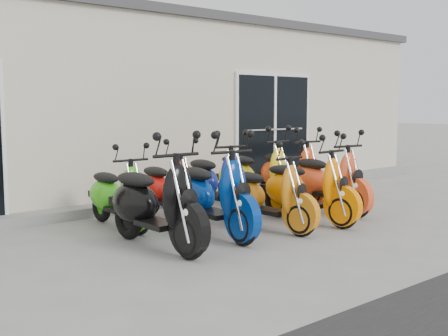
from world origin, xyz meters
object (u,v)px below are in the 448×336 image
at_px(scooter_front_black, 155,189).
at_px(scooter_back_blue, 216,171).
at_px(scooter_front_orange_b, 307,178).
at_px(scooter_front_red, 328,170).
at_px(scooter_front_blue, 212,183).
at_px(scooter_back_red, 167,179).
at_px(scooter_front_orange_a, 266,185).
at_px(scooter_back_green, 118,185).
at_px(scooter_back_yellow, 256,166).
at_px(scooter_back_extra, 291,164).

relative_size(scooter_front_black, scooter_back_blue, 1.06).
relative_size(scooter_front_orange_b, scooter_front_red, 0.98).
relative_size(scooter_front_red, scooter_back_blue, 1.00).
bearing_deg(scooter_front_black, scooter_front_orange_b, -5.19).
height_order(scooter_front_blue, scooter_back_red, scooter_front_blue).
bearing_deg(scooter_front_orange_a, scooter_front_blue, 158.33).
xyz_separation_m(scooter_front_red, scooter_back_green, (-3.11, 1.11, -0.06)).
height_order(scooter_back_blue, scooter_back_yellow, scooter_back_yellow).
height_order(scooter_front_orange_a, scooter_back_red, scooter_front_orange_a).
height_order(scooter_front_orange_b, scooter_back_yellow, scooter_back_yellow).
bearing_deg(scooter_back_extra, scooter_back_red, -175.42).
bearing_deg(scooter_front_blue, scooter_front_red, 6.68).
height_order(scooter_front_black, scooter_back_blue, scooter_front_black).
bearing_deg(scooter_back_extra, scooter_back_green, -175.51).
height_order(scooter_back_green, scooter_back_extra, scooter_back_extra).
height_order(scooter_front_blue, scooter_back_blue, scooter_front_blue).
xyz_separation_m(scooter_front_orange_b, scooter_back_blue, (-0.59, 1.35, 0.01)).
relative_size(scooter_front_blue, scooter_back_extra, 1.05).
relative_size(scooter_front_orange_a, scooter_back_yellow, 0.91).
bearing_deg(scooter_front_orange_b, scooter_front_orange_a, 172.97).
xyz_separation_m(scooter_front_orange_a, scooter_front_orange_b, (0.79, -0.03, 0.03)).
height_order(scooter_front_orange_a, scooter_back_blue, scooter_back_blue).
height_order(scooter_back_green, scooter_back_yellow, scooter_back_yellow).
height_order(scooter_front_blue, scooter_back_extra, scooter_front_blue).
bearing_deg(scooter_back_extra, scooter_front_orange_b, -122.83).
bearing_deg(scooter_back_red, scooter_back_yellow, 1.52).
bearing_deg(scooter_front_orange_b, scooter_back_green, 142.73).
xyz_separation_m(scooter_back_blue, scooter_back_yellow, (0.83, -0.03, 0.02)).
height_order(scooter_front_red, scooter_back_extra, scooter_back_extra).
height_order(scooter_back_blue, scooter_back_extra, same).
bearing_deg(scooter_front_red, scooter_back_blue, 151.27).
height_order(scooter_front_orange_b, scooter_back_blue, scooter_back_blue).
height_order(scooter_back_green, scooter_back_red, scooter_back_red).
bearing_deg(scooter_front_black, scooter_back_red, 49.09).
xyz_separation_m(scooter_front_blue, scooter_front_red, (2.42, 0.09, -0.03)).
relative_size(scooter_back_red, scooter_back_yellow, 0.90).
relative_size(scooter_front_black, scooter_front_orange_a, 1.14).
distance_m(scooter_back_green, scooter_back_extra, 3.34).
relative_size(scooter_front_black, scooter_back_yellow, 1.03).
xyz_separation_m(scooter_front_orange_b, scooter_back_extra, (1.08, 1.35, 0.01)).
height_order(scooter_front_black, scooter_back_extra, scooter_front_black).
xyz_separation_m(scooter_front_black, scooter_back_yellow, (2.71, 1.15, -0.02)).
relative_size(scooter_back_red, scooter_back_extra, 0.93).
relative_size(scooter_front_red, scooter_back_yellow, 0.96).
height_order(scooter_front_orange_a, scooter_front_orange_b, scooter_front_orange_b).
bearing_deg(scooter_back_extra, scooter_back_blue, -174.00).
xyz_separation_m(scooter_front_blue, scooter_back_red, (0.11, 1.18, -0.08)).
xyz_separation_m(scooter_front_black, scooter_back_red, (1.03, 1.24, -0.09)).
relative_size(scooter_front_black, scooter_back_green, 1.18).
bearing_deg(scooter_back_blue, scooter_front_black, -141.94).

